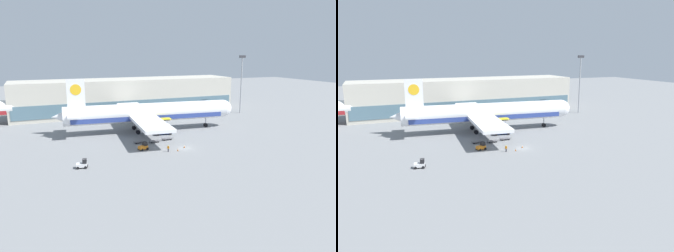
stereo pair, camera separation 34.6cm
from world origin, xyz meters
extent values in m
plane|color=slate|center=(0.00, 0.00, 0.00)|extent=(400.00, 400.00, 0.00)
cube|color=#BCB7A8|center=(0.64, 57.35, 7.00)|extent=(90.00, 18.00, 14.00)
cube|color=slate|center=(0.64, 48.25, 3.85)|extent=(88.20, 0.20, 4.90)
cylinder|color=#9EA0A5|center=(43.69, 38.15, 11.26)|extent=(0.50, 0.50, 22.51)
cube|color=#333338|center=(43.69, 38.15, 23.01)|extent=(2.80, 0.50, 1.00)
cylinder|color=white|center=(-2.31, 22.17, 6.10)|extent=(52.32, 10.99, 5.80)
cube|color=#2D428E|center=(-2.31, 22.17, 4.79)|extent=(48.17, 10.46, 1.45)
sphere|color=white|center=(23.56, 19.56, 6.10)|extent=(5.68, 5.68, 5.68)
cone|color=white|center=(-28.18, 24.78, 6.10)|extent=(6.90, 6.12, 5.51)
cube|color=white|center=(-24.04, 24.36, 13.00)|extent=(5.22, 0.96, 8.00)
cylinder|color=yellow|center=(-24.04, 24.36, 13.96)|extent=(3.24, 0.87, 3.20)
cube|color=white|center=(-25.07, 24.46, 6.68)|extent=(4.89, 13.30, 0.50)
cube|color=white|center=(-4.90, 22.43, 5.38)|extent=(12.78, 48.56, 0.90)
cylinder|color=#9EA0A5|center=(-5.91, 12.40, 3.58)|extent=(4.46, 3.21, 2.80)
cylinder|color=#9EA0A5|center=(-3.88, 32.46, 3.58)|extent=(4.46, 3.21, 2.80)
cylinder|color=#9EA0A5|center=(17.35, 20.18, 2.65)|extent=(0.36, 0.36, 4.00)
cylinder|color=black|center=(17.35, 20.18, 0.65)|extent=(1.38, 1.03, 1.30)
cylinder|color=#9EA0A5|center=(-6.77, 19.40, 2.65)|extent=(0.36, 0.36, 4.00)
cylinder|color=black|center=(-6.77, 19.40, 0.65)|extent=(1.38, 1.03, 1.30)
cylinder|color=#9EA0A5|center=(-6.13, 25.77, 2.65)|extent=(0.36, 0.36, 4.00)
cylinder|color=black|center=(-6.13, 25.77, 0.65)|extent=(1.38, 1.03, 1.30)
sphere|color=white|center=(-42.54, 50.86, 5.76)|extent=(5.37, 5.37, 5.37)
cube|color=#284C99|center=(0.21, 16.31, 0.80)|extent=(5.47, 3.51, 0.70)
cube|color=#B2B2B7|center=(0.21, 16.31, 4.32)|extent=(5.20, 3.33, 0.30)
cube|color=yellow|center=(0.21, 16.31, 4.87)|extent=(5.20, 3.33, 0.08)
cube|color=#284C99|center=(0.21, 16.31, 2.74)|extent=(4.25, 0.59, 3.30)
cube|color=#284C99|center=(0.21, 16.31, 2.74)|extent=(4.25, 0.59, 3.30)
cylinder|color=black|center=(2.30, 17.61, 0.45)|extent=(0.93, 0.45, 0.90)
cylinder|color=black|center=(2.00, 14.62, 0.45)|extent=(0.93, 0.45, 0.90)
cylinder|color=black|center=(-1.58, 18.00, 0.45)|extent=(0.93, 0.45, 0.90)
cylinder|color=black|center=(-1.88, 15.01, 0.45)|extent=(0.93, 0.45, 0.90)
cube|color=orange|center=(-10.64, 2.91, 0.70)|extent=(2.64, 2.09, 0.80)
cube|color=black|center=(-10.03, 3.13, 1.55)|extent=(1.26, 1.47, 0.90)
cube|color=black|center=(-9.48, 3.33, 0.42)|extent=(0.57, 1.24, 0.24)
cylinder|color=black|center=(-10.12, 3.84, 0.30)|extent=(0.65, 0.43, 0.60)
cylinder|color=black|center=(-9.65, 2.52, 0.30)|extent=(0.65, 0.43, 0.60)
cylinder|color=black|center=(-11.63, 3.30, 0.30)|extent=(0.65, 0.43, 0.60)
cylinder|color=black|center=(-11.16, 1.98, 0.30)|extent=(0.65, 0.43, 0.60)
cube|color=silver|center=(-27.28, -4.98, 0.70)|extent=(2.53, 1.82, 0.80)
cube|color=black|center=(-26.64, -5.11, 1.55)|extent=(1.12, 1.39, 0.90)
cube|color=black|center=(-26.08, -5.22, 0.42)|extent=(0.40, 1.27, 0.24)
cylinder|color=black|center=(-26.36, -4.45, 0.30)|extent=(0.64, 0.35, 0.60)
cylinder|color=black|center=(-26.63, -5.83, 0.30)|extent=(0.64, 0.35, 0.60)
cylinder|color=black|center=(-27.93, -4.14, 0.30)|extent=(0.64, 0.35, 0.60)
cylinder|color=black|center=(-28.21, -5.51, 0.30)|extent=(0.64, 0.35, 0.60)
cube|color=#56565B|center=(-9.73, 9.45, 0.42)|extent=(2.83, 1.55, 0.12)
cube|color=#56565B|center=(-7.88, 9.48, 0.42)|extent=(0.90, 0.10, 0.08)
cylinder|color=black|center=(-8.76, 10.11, 0.18)|extent=(0.36, 0.15, 0.36)
cylinder|color=black|center=(-8.74, 8.83, 0.18)|extent=(0.36, 0.15, 0.36)
cylinder|color=black|center=(-10.72, 10.07, 0.18)|extent=(0.36, 0.15, 0.36)
cylinder|color=black|center=(-10.70, 8.80, 0.18)|extent=(0.36, 0.15, 0.36)
cube|color=#56565B|center=(-5.43, 8.56, 0.42)|extent=(2.83, 1.55, 0.12)
cube|color=#56565B|center=(-3.58, 8.59, 0.42)|extent=(0.90, 0.10, 0.08)
cylinder|color=black|center=(-4.46, 9.21, 0.18)|extent=(0.36, 0.15, 0.36)
cylinder|color=black|center=(-4.44, 7.94, 0.18)|extent=(0.36, 0.15, 0.36)
cylinder|color=black|center=(-6.42, 9.18, 0.18)|extent=(0.36, 0.15, 0.36)
cylinder|color=black|center=(-6.40, 7.90, 0.18)|extent=(0.36, 0.15, 0.36)
cube|color=#56565B|center=(-1.17, 9.64, 0.42)|extent=(2.83, 1.55, 0.12)
cube|color=#56565B|center=(0.68, 9.67, 0.42)|extent=(0.90, 0.10, 0.08)
cylinder|color=black|center=(-0.20, 10.29, 0.18)|extent=(0.36, 0.15, 0.36)
cylinder|color=black|center=(-0.18, 9.02, 0.18)|extent=(0.36, 0.15, 0.36)
cylinder|color=black|center=(-2.16, 10.26, 0.18)|extent=(0.36, 0.15, 0.36)
cylinder|color=black|center=(-2.14, 8.98, 0.18)|extent=(0.36, 0.15, 0.36)
cylinder|color=black|center=(-5.23, -1.26, 0.41)|extent=(0.14, 0.14, 0.82)
cylinder|color=black|center=(-5.38, -1.13, 0.41)|extent=(0.14, 0.14, 0.82)
cube|color=orange|center=(-5.30, -1.20, 1.13)|extent=(0.42, 0.40, 0.62)
cylinder|color=orange|center=(-5.12, -1.36, 1.16)|extent=(0.09, 0.09, 0.56)
cylinder|color=orange|center=(-5.48, -1.04, 1.16)|extent=(0.09, 0.09, 0.56)
sphere|color=#846047|center=(-5.30, -1.20, 1.55)|extent=(0.22, 0.22, 0.22)
sphere|color=yellow|center=(-5.30, -1.20, 1.61)|extent=(0.21, 0.21, 0.21)
cube|color=black|center=(0.11, 0.66, 0.02)|extent=(0.40, 0.40, 0.04)
cone|color=orange|center=(0.11, 0.66, 0.31)|extent=(0.32, 0.32, 0.53)
cylinder|color=white|center=(0.11, 0.66, 0.33)|extent=(0.19, 0.19, 0.07)
cube|color=black|center=(-2.80, -1.56, 0.02)|extent=(0.40, 0.40, 0.04)
cone|color=orange|center=(-2.80, -1.56, 0.36)|extent=(0.32, 0.32, 0.63)
cylinder|color=white|center=(-2.80, -1.56, 0.39)|extent=(0.19, 0.19, 0.09)
camera|label=1|loc=(-36.04, -74.38, 24.47)|focal=35.00mm
camera|label=2|loc=(-35.72, -74.52, 24.47)|focal=35.00mm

